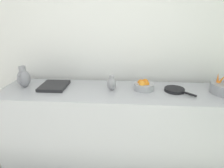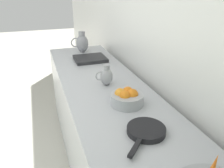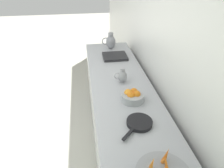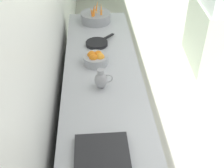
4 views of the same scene
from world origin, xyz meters
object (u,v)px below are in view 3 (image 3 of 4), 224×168
(metal_pitcher_short, at_px, (122,76))
(orange_bowl, at_px, (132,96))
(skillet_on_counter, at_px, (139,123))
(metal_pitcher_tall, at_px, (111,42))

(metal_pitcher_short, bearing_deg, orange_bowl, 94.85)
(metal_pitcher_short, height_order, skillet_on_counter, metal_pitcher_short)
(metal_pitcher_tall, height_order, metal_pitcher_short, metal_pitcher_tall)
(skillet_on_counter, bearing_deg, orange_bowl, -93.80)
(orange_bowl, bearing_deg, metal_pitcher_short, -85.15)
(orange_bowl, distance_m, skillet_on_counter, 0.35)
(metal_pitcher_short, bearing_deg, skillet_on_counter, 90.66)
(metal_pitcher_short, relative_size, skillet_on_counter, 0.58)
(metal_pitcher_tall, bearing_deg, skillet_on_counter, 89.68)
(orange_bowl, xyz_separation_m, metal_pitcher_tall, (0.01, -1.42, 0.06))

